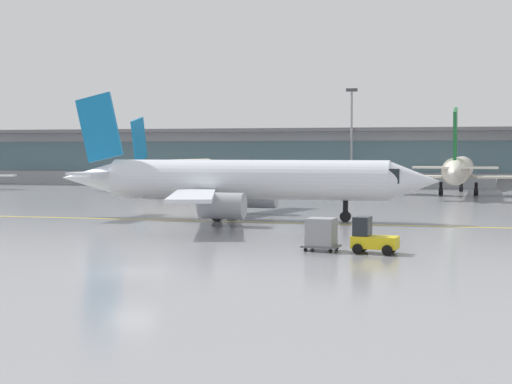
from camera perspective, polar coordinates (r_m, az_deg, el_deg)
The scene contains 9 objects.
ground_plane at distance 38.27m, azimuth -9.36°, elevation -5.84°, with size 400.00×400.00×0.00m, color gray.
taxiway_centreline_stripe at distance 64.06m, azimuth -1.09°, elevation -2.22°, with size 110.00×0.36×0.01m, color yellow.
terminal_concourse at distance 130.42m, azimuth 6.63°, elevation 2.62°, with size 197.52×11.00×9.60m.
gate_airplane_1 at distance 109.52m, azimuth -5.82°, elevation 1.57°, with size 28.54×30.80×10.20m.
gate_airplane_2 at distance 106.60m, azimuth 14.80°, elevation 1.58°, with size 31.01×33.43×11.07m.
taxiing_regional_jet at distance 65.89m, azimuth -1.03°, elevation 0.84°, with size 33.59×31.30×11.15m.
baggage_tug at distance 44.89m, azimuth 8.53°, elevation -3.37°, with size 2.77×1.93×2.10m.
cargo_dolly_lead at distance 45.61m, azimuth 4.85°, elevation -3.05°, with size 2.30×1.88×1.94m.
apron_light_mast_1 at distance 123.01m, azimuth 7.08°, elevation 4.29°, with size 1.80×0.36×15.75m.
Camera 1 is at (14.40, -34.96, 5.90)m, focal length 54.03 mm.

